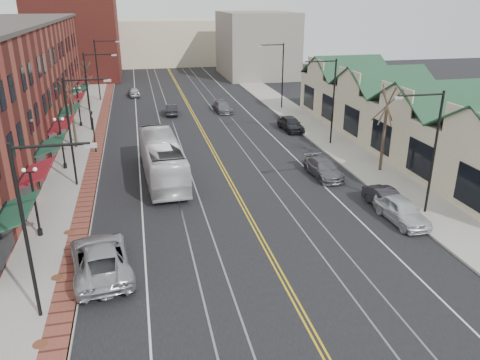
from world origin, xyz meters
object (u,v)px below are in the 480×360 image
parked_suv (101,259)px  parked_car_c (323,168)px  parked_car_d (291,124)px  parked_car_a (402,210)px  parked_car_b (386,200)px  transit_bus (162,159)px

parked_suv → parked_car_c: bearing=-154.9°
parked_car_d → parked_suv: bearing=-130.3°
parked_suv → parked_car_a: (18.32, 2.08, -0.08)m
parked_car_a → parked_car_d: (0.00, 22.36, -0.01)m
parked_suv → parked_car_c: (16.52, 10.73, -0.17)m
parked_car_c → parked_suv: bearing=-150.1°
parked_car_b → parked_car_d: parked_car_d is taller
parked_car_b → parked_car_d: bearing=86.0°
parked_car_b → parked_car_d: (0.00, 20.45, 0.09)m
parked_car_a → parked_car_c: parked_car_a is taller
parked_suv → transit_bus: bearing=-115.0°
transit_bus → parked_car_b: size_ratio=2.81×
parked_suv → parked_car_b: bearing=-175.6°
transit_bus → parked_car_c: 12.76m
parked_car_d → parked_car_a: bearing=-93.4°
parked_car_a → parked_car_b: 1.92m
transit_bus → parked_car_b: 16.98m
transit_bus → parked_car_d: transit_bus is taller
parked_car_a → transit_bus: bearing=139.5°
parked_car_b → parked_car_d: 20.45m
parked_car_a → parked_car_c: 8.83m
transit_bus → parked_car_b: transit_bus is taller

